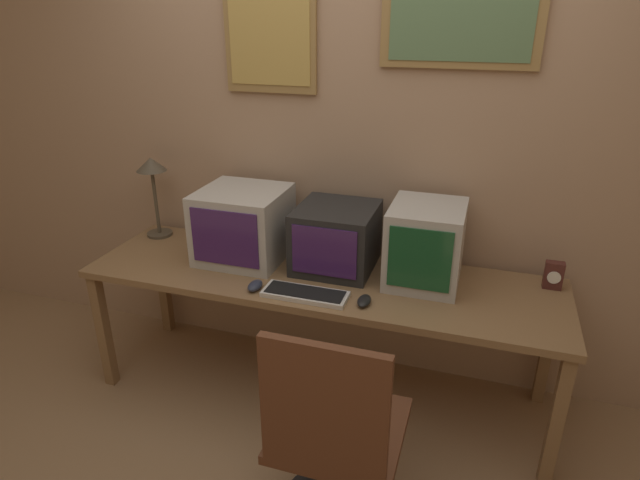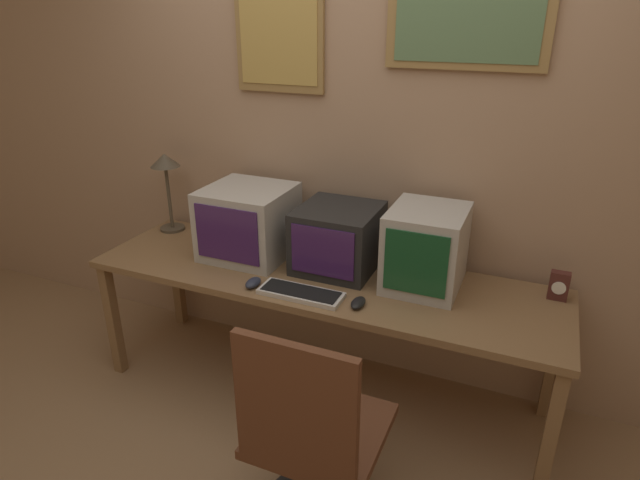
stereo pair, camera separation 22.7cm
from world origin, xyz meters
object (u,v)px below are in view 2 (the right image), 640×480
at_px(mouse_near_keyboard, 358,303).
at_px(desk_clock, 559,286).
at_px(monitor_left, 248,222).
at_px(monitor_center, 338,238).
at_px(monitor_right, 426,248).
at_px(mouse_far_corner, 253,283).
at_px(keyboard_main, 301,293).
at_px(desk_lamp, 166,171).
at_px(office_chair, 314,450).

distance_m(mouse_near_keyboard, desk_clock, 0.93).
distance_m(monitor_left, monitor_center, 0.50).
distance_m(monitor_center, monitor_right, 0.46).
relative_size(monitor_left, monitor_right, 1.08).
bearing_deg(mouse_far_corner, monitor_left, 122.35).
height_order(monitor_right, keyboard_main, monitor_right).
bearing_deg(monitor_center, monitor_left, -175.35).
height_order(mouse_near_keyboard, desk_clock, desk_clock).
height_order(mouse_near_keyboard, desk_lamp, desk_lamp).
bearing_deg(monitor_center, desk_lamp, 175.79).
xyz_separation_m(monitor_left, mouse_far_corner, (0.20, -0.32, -0.17)).
bearing_deg(mouse_far_corner, keyboard_main, 2.35).
bearing_deg(office_chair, monitor_center, 106.44).
height_order(monitor_center, desk_lamp, desk_lamp).
relative_size(monitor_left, mouse_far_corner, 4.09).
distance_m(monitor_right, office_chair, 1.05).
xyz_separation_m(monitor_right, office_chair, (-0.18, -0.91, -0.50)).
distance_m(keyboard_main, mouse_far_corner, 0.25).
bearing_deg(desk_clock, monitor_right, -170.06).
height_order(mouse_near_keyboard, mouse_far_corner, mouse_far_corner).
xyz_separation_m(desk_lamp, office_chair, (1.39, -1.01, -0.67)).
xyz_separation_m(monitor_left, mouse_near_keyboard, (0.73, -0.30, -0.17)).
xyz_separation_m(desk_clock, office_chair, (-0.78, -1.01, -0.37)).
xyz_separation_m(monitor_left, desk_lamp, (-0.62, 0.12, 0.18)).
bearing_deg(monitor_right, mouse_far_corner, -155.35).
bearing_deg(monitor_left, mouse_near_keyboard, -22.16).
height_order(monitor_center, office_chair, monitor_center).
bearing_deg(monitor_right, office_chair, -101.30).
bearing_deg(office_chair, keyboard_main, 118.91).
relative_size(mouse_near_keyboard, office_chair, 0.11).
bearing_deg(monitor_right, keyboard_main, -146.16).
bearing_deg(monitor_center, keyboard_main, -97.02).
distance_m(monitor_left, mouse_far_corner, 0.42).
bearing_deg(mouse_near_keyboard, monitor_left, 157.84).
xyz_separation_m(mouse_near_keyboard, mouse_far_corner, (-0.53, -0.02, 0.00)).
height_order(monitor_center, monitor_right, monitor_right).
relative_size(desk_clock, office_chair, 0.14).
distance_m(mouse_near_keyboard, office_chair, 0.67).
distance_m(desk_clock, desk_lamp, 2.19).
distance_m(keyboard_main, desk_clock, 1.19).
bearing_deg(keyboard_main, desk_clock, 21.76).
distance_m(monitor_center, office_chair, 1.07).
bearing_deg(keyboard_main, mouse_far_corner, -177.65).
xyz_separation_m(monitor_left, desk_clock, (1.56, 0.13, -0.12)).
bearing_deg(monitor_right, desk_lamp, 176.31).
relative_size(keyboard_main, desk_lamp, 0.85).
relative_size(monitor_center, desk_lamp, 0.88).
xyz_separation_m(monitor_right, desk_lamp, (-1.57, 0.10, 0.17)).
distance_m(mouse_far_corner, desk_lamp, 0.99).
xyz_separation_m(monitor_center, mouse_near_keyboard, (0.23, -0.34, -0.15)).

